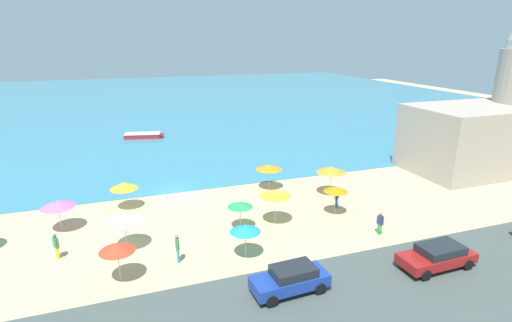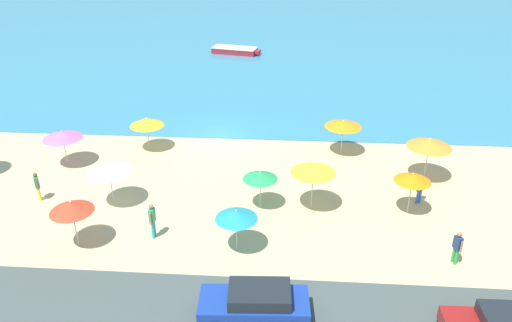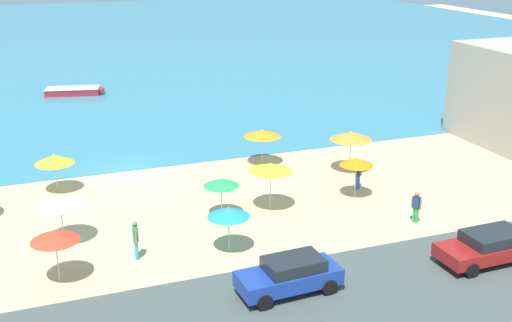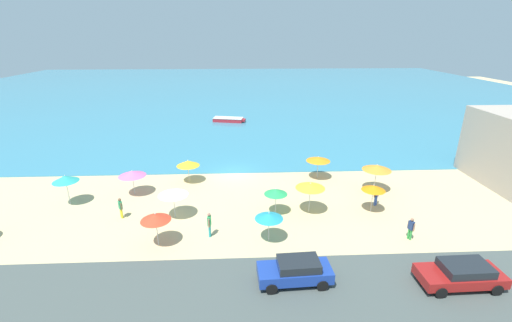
# 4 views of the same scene
# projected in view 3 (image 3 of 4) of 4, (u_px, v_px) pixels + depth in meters

# --- Properties ---
(ground_plane) EXTENTS (160.00, 160.00, 0.00)m
(ground_plane) POSITION_uv_depth(u_px,v_px,m) (128.00, 171.00, 38.70)
(ground_plane) COLOR #CDB784
(sea) EXTENTS (150.00, 110.00, 0.05)m
(sea) POSITION_uv_depth(u_px,v_px,m) (59.00, 41.00, 87.39)
(sea) COLOR teal
(sea) RESTS_ON ground_plane
(beach_umbrella_0) EXTENTS (1.97, 1.97, 2.39)m
(beach_umbrella_0) POSITION_uv_depth(u_px,v_px,m) (55.00, 236.00, 25.61)
(beach_umbrella_0) COLOR #B2B2B7
(beach_umbrella_0) RESTS_ON ground_plane
(beach_umbrella_2) EXTENTS (1.78, 1.78, 2.15)m
(beach_umbrella_2) POSITION_uv_depth(u_px,v_px,m) (221.00, 182.00, 31.77)
(beach_umbrella_2) COLOR #B2B2B7
(beach_umbrella_2) RESTS_ON ground_plane
(beach_umbrella_4) EXTENTS (2.48, 2.48, 2.57)m
(beach_umbrella_4) POSITION_uv_depth(u_px,v_px,m) (351.00, 136.00, 37.90)
(beach_umbrella_4) COLOR #B2B2B7
(beach_umbrella_4) RESTS_ON ground_plane
(beach_umbrella_5) EXTENTS (2.13, 2.13, 2.24)m
(beach_umbrella_5) POSITION_uv_depth(u_px,v_px,m) (54.00, 159.00, 34.95)
(beach_umbrella_5) COLOR #B2B2B7
(beach_umbrella_5) RESTS_ON ground_plane
(beach_umbrella_6) EXTENTS (2.28, 2.28, 2.29)m
(beach_umbrella_6) POSITION_uv_depth(u_px,v_px,m) (262.00, 133.00, 39.19)
(beach_umbrella_6) COLOR #B2B2B7
(beach_umbrella_6) RESTS_ON ground_plane
(beach_umbrella_7) EXTENTS (2.24, 2.24, 2.40)m
(beach_umbrella_7) POSITION_uv_depth(u_px,v_px,m) (60.00, 200.00, 28.99)
(beach_umbrella_7) COLOR #B2B2B7
(beach_umbrella_7) RESTS_ON ground_plane
(beach_umbrella_8) EXTENTS (1.89, 1.89, 2.16)m
(beach_umbrella_8) POSITION_uv_depth(u_px,v_px,m) (229.00, 213.00, 28.21)
(beach_umbrella_8) COLOR #B2B2B7
(beach_umbrella_8) RESTS_ON ground_plane
(beach_umbrella_9) EXTENTS (2.26, 2.26, 2.55)m
(beach_umbrella_9) POSITION_uv_depth(u_px,v_px,m) (270.00, 168.00, 32.56)
(beach_umbrella_9) COLOR #B2B2B7
(beach_umbrella_9) RESTS_ON ground_plane
(beach_umbrella_11) EXTENTS (1.81, 1.81, 2.33)m
(beach_umbrella_11) POSITION_uv_depth(u_px,v_px,m) (356.00, 162.00, 34.15)
(beach_umbrella_11) COLOR #B2B2B7
(beach_umbrella_11) RESTS_ON ground_plane
(bather_0) EXTENTS (0.34, 0.53, 1.62)m
(bather_0) POSITION_uv_depth(u_px,v_px,m) (416.00, 205.00, 31.47)
(bather_0) COLOR green
(bather_0) RESTS_ON ground_plane
(bather_1) EXTENTS (0.49, 0.38, 1.66)m
(bather_1) POSITION_uv_depth(u_px,v_px,m) (358.00, 173.00, 35.71)
(bather_1) COLOR #4668C6
(bather_1) RESTS_ON ground_plane
(bather_3) EXTENTS (0.24, 0.57, 1.80)m
(bather_3) POSITION_uv_depth(u_px,v_px,m) (136.00, 238.00, 27.84)
(bather_3) COLOR teal
(bather_3) RESTS_ON ground_plane
(parked_car_1) EXTENTS (4.57, 2.04, 1.37)m
(parked_car_1) POSITION_uv_depth(u_px,v_px,m) (490.00, 246.00, 27.60)
(parked_car_1) COLOR maroon
(parked_car_1) RESTS_ON coastal_road
(parked_car_2) EXTENTS (4.18, 1.96, 1.44)m
(parked_car_2) POSITION_uv_depth(u_px,v_px,m) (290.00, 275.00, 25.18)
(parked_car_2) COLOR #1B3995
(parked_car_2) RESTS_ON coastal_road
(skiff_nearshore) EXTENTS (5.26, 2.78, 0.63)m
(skiff_nearshore) POSITION_uv_depth(u_px,v_px,m) (74.00, 91.00, 57.35)
(skiff_nearshore) COLOR #B1242D
(skiff_nearshore) RESTS_ON sea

